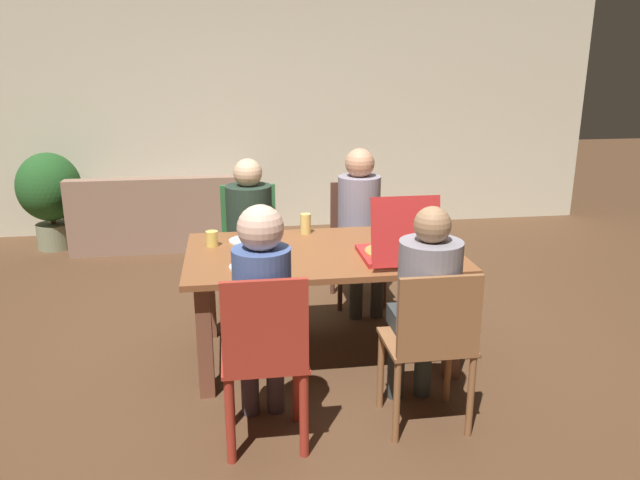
% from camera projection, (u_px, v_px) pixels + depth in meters
% --- Properties ---
extents(ground_plane, '(20.00, 20.00, 0.00)m').
position_uv_depth(ground_plane, '(322.00, 354.00, 4.15)').
color(ground_plane, '#533621').
extents(back_wall, '(7.30, 0.12, 2.79)m').
position_uv_depth(back_wall, '(278.00, 105.00, 6.91)').
color(back_wall, beige).
rests_on(back_wall, ground).
extents(dining_table, '(1.72, 1.04, 0.73)m').
position_uv_depth(dining_table, '(322.00, 267.00, 3.97)').
color(dining_table, brown).
rests_on(dining_table, ground).
extents(chair_0, '(0.45, 0.39, 0.91)m').
position_uv_depth(chair_0, '(432.00, 340.00, 3.17)').
color(chair_0, '#905E38').
rests_on(chair_0, ground).
extents(person_0, '(0.33, 0.48, 1.21)m').
position_uv_depth(person_0, '(425.00, 296.00, 3.24)').
color(person_0, '#343A3A').
rests_on(person_0, ground).
extents(chair_1, '(0.45, 0.45, 0.96)m').
position_uv_depth(chair_1, '(250.00, 243.00, 4.84)').
color(chair_1, '#32703A').
rests_on(chair_1, ground).
extents(person_1, '(0.35, 0.55, 1.20)m').
position_uv_depth(person_1, '(250.00, 224.00, 4.64)').
color(person_1, '#2C3646').
rests_on(person_1, ground).
extents(chair_2, '(0.43, 0.38, 0.96)m').
position_uv_depth(chair_2, '(265.00, 359.00, 3.01)').
color(chair_2, '#AB3124').
rests_on(chair_2, ground).
extents(person_2, '(0.29, 0.46, 1.26)m').
position_uv_depth(person_2, '(262.00, 304.00, 3.07)').
color(person_2, '#43353C').
rests_on(person_2, ground).
extents(chair_3, '(0.41, 0.41, 0.95)m').
position_uv_depth(chair_3, '(356.00, 235.00, 5.00)').
color(chair_3, brown).
rests_on(chair_3, ground).
extents(person_3, '(0.33, 0.55, 1.25)m').
position_uv_depth(person_3, '(360.00, 215.00, 4.80)').
color(person_3, '#3E423E').
rests_on(person_3, ground).
extents(pizza_box_0, '(0.41, 0.49, 0.43)m').
position_uv_depth(pizza_box_0, '(396.00, 250.00, 3.76)').
color(pizza_box_0, red).
rests_on(pizza_box_0, dining_table).
extents(plate_0, '(0.23, 0.23, 0.01)m').
position_uv_depth(plate_0, '(419.00, 240.00, 4.15)').
color(plate_0, white).
rests_on(plate_0, dining_table).
extents(plate_1, '(0.24, 0.24, 0.03)m').
position_uv_depth(plate_1, '(250.00, 266.00, 3.62)').
color(plate_1, white).
rests_on(plate_1, dining_table).
extents(plate_2, '(0.25, 0.25, 0.01)m').
position_uv_depth(plate_2, '(247.00, 240.00, 4.13)').
color(plate_2, white).
rests_on(plate_2, dining_table).
extents(drinking_glass_0, '(0.07, 0.07, 0.14)m').
position_uv_depth(drinking_glass_0, '(306.00, 224.00, 4.30)').
color(drinking_glass_0, '#E4C566').
rests_on(drinking_glass_0, dining_table).
extents(drinking_glass_1, '(0.08, 0.08, 0.10)m').
position_uv_depth(drinking_glass_1, '(212.00, 239.00, 4.02)').
color(drinking_glass_1, '#E5C85B').
rests_on(drinking_glass_1, dining_table).
extents(couch, '(1.82, 0.78, 0.77)m').
position_uv_depth(couch, '(165.00, 219.00, 6.48)').
color(couch, '#93715D').
rests_on(couch, ground).
extents(potted_plant, '(0.63, 0.63, 0.99)m').
position_uv_depth(potted_plant, '(50.00, 192.00, 6.28)').
color(potted_plant, gray).
rests_on(potted_plant, ground).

